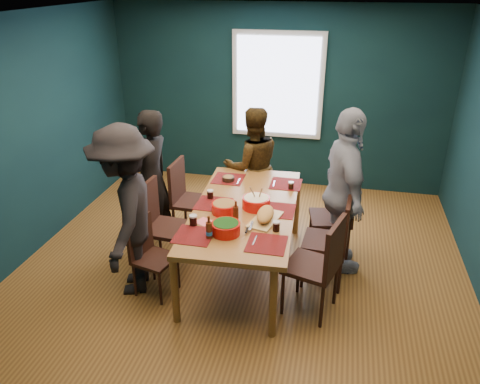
{
  "coord_description": "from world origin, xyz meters",
  "views": [
    {
      "loc": [
        0.94,
        -4.38,
        3.05
      ],
      "look_at": [
        -0.0,
        -0.09,
        0.99
      ],
      "focal_mm": 35.0,
      "sensor_mm": 36.0,
      "label": 1
    }
  ],
  "objects_px": {
    "chair_left_far": "(186,194)",
    "person_right": "(344,193)",
    "person_far_left": "(151,180)",
    "cutting_board": "(265,215)",
    "dining_table": "(245,213)",
    "person_near_left": "(126,212)",
    "bowl_herbs": "(226,228)",
    "bowl_dumpling": "(256,202)",
    "person_back": "(252,166)",
    "chair_right_mid": "(335,235)",
    "bowl_salad": "(224,207)",
    "chair_left_mid": "(158,219)",
    "chair_right_far": "(339,211)",
    "chair_right_near": "(322,260)",
    "chair_left_near": "(148,251)"
  },
  "relations": [
    {
      "from": "person_near_left",
      "to": "bowl_herbs",
      "type": "xyz_separation_m",
      "value": [
        1.03,
        -0.04,
        -0.03
      ]
    },
    {
      "from": "bowl_dumpling",
      "to": "bowl_herbs",
      "type": "bearing_deg",
      "value": -106.84
    },
    {
      "from": "chair_left_far",
      "to": "bowl_herbs",
      "type": "distance_m",
      "value": 1.48
    },
    {
      "from": "chair_right_far",
      "to": "chair_left_mid",
      "type": "bearing_deg",
      "value": -171.33
    },
    {
      "from": "chair_left_far",
      "to": "chair_right_far",
      "type": "bearing_deg",
      "value": 1.07
    },
    {
      "from": "chair_right_mid",
      "to": "person_near_left",
      "type": "distance_m",
      "value": 2.15
    },
    {
      "from": "chair_left_far",
      "to": "person_right",
      "type": "xyz_separation_m",
      "value": [
        1.89,
        -0.3,
        0.34
      ]
    },
    {
      "from": "chair_right_far",
      "to": "person_back",
      "type": "xyz_separation_m",
      "value": [
        -1.14,
        0.64,
        0.2
      ]
    },
    {
      "from": "bowl_salad",
      "to": "person_near_left",
      "type": "bearing_deg",
      "value": -157.79
    },
    {
      "from": "cutting_board",
      "to": "person_back",
      "type": "bearing_deg",
      "value": 119.65
    },
    {
      "from": "dining_table",
      "to": "cutting_board",
      "type": "relative_size",
      "value": 3.73
    },
    {
      "from": "person_far_left",
      "to": "cutting_board",
      "type": "distance_m",
      "value": 1.59
    },
    {
      "from": "chair_left_mid",
      "to": "person_far_left",
      "type": "bearing_deg",
      "value": 122.27
    },
    {
      "from": "dining_table",
      "to": "person_right",
      "type": "relative_size",
      "value": 1.17
    },
    {
      "from": "chair_right_mid",
      "to": "bowl_salad",
      "type": "xyz_separation_m",
      "value": [
        -1.14,
        -0.17,
        0.28
      ]
    },
    {
      "from": "cutting_board",
      "to": "chair_left_near",
      "type": "bearing_deg",
      "value": -150.98
    },
    {
      "from": "person_back",
      "to": "chair_left_mid",
      "type": "bearing_deg",
      "value": 33.5
    },
    {
      "from": "person_far_left",
      "to": "cutting_board",
      "type": "relative_size",
      "value": 2.91
    },
    {
      "from": "bowl_salad",
      "to": "cutting_board",
      "type": "distance_m",
      "value": 0.45
    },
    {
      "from": "chair_left_mid",
      "to": "person_near_left",
      "type": "xyz_separation_m",
      "value": [
        -0.13,
        -0.45,
        0.31
      ]
    },
    {
      "from": "chair_right_mid",
      "to": "person_right",
      "type": "xyz_separation_m",
      "value": [
        0.06,
        0.31,
        0.34
      ]
    },
    {
      "from": "chair_left_far",
      "to": "person_right",
      "type": "bearing_deg",
      "value": -6.38
    },
    {
      "from": "chair_right_mid",
      "to": "person_right",
      "type": "height_order",
      "value": "person_right"
    },
    {
      "from": "chair_left_mid",
      "to": "person_right",
      "type": "bearing_deg",
      "value": 15.72
    },
    {
      "from": "person_far_left",
      "to": "person_back",
      "type": "bearing_deg",
      "value": 143.31
    },
    {
      "from": "dining_table",
      "to": "person_near_left",
      "type": "distance_m",
      "value": 1.23
    },
    {
      "from": "chair_right_near",
      "to": "dining_table",
      "type": "bearing_deg",
      "value": 164.26
    },
    {
      "from": "chair_left_near",
      "to": "chair_right_mid",
      "type": "distance_m",
      "value": 1.94
    },
    {
      "from": "dining_table",
      "to": "person_near_left",
      "type": "xyz_separation_m",
      "value": [
        -1.1,
        -0.54,
        0.17
      ]
    },
    {
      "from": "bowl_salad",
      "to": "bowl_herbs",
      "type": "height_order",
      "value": "bowl_herbs"
    },
    {
      "from": "bowl_dumpling",
      "to": "person_back",
      "type": "bearing_deg",
      "value": 102.87
    },
    {
      "from": "dining_table",
      "to": "chair_left_near",
      "type": "distance_m",
      "value": 1.08
    },
    {
      "from": "chair_right_far",
      "to": "cutting_board",
      "type": "bearing_deg",
      "value": -141.78
    },
    {
      "from": "dining_table",
      "to": "bowl_herbs",
      "type": "relative_size",
      "value": 7.84
    },
    {
      "from": "person_right",
      "to": "bowl_dumpling",
      "type": "bearing_deg",
      "value": 92.4
    },
    {
      "from": "chair_left_far",
      "to": "chair_right_mid",
      "type": "xyz_separation_m",
      "value": [
        1.83,
        -0.61,
        -0.0
      ]
    },
    {
      "from": "bowl_herbs",
      "to": "chair_left_near",
      "type": "bearing_deg",
      "value": 178.37
    },
    {
      "from": "bowl_dumpling",
      "to": "person_right",
      "type": "bearing_deg",
      "value": 18.64
    },
    {
      "from": "bowl_dumpling",
      "to": "person_far_left",
      "type": "bearing_deg",
      "value": 164.73
    },
    {
      "from": "cutting_board",
      "to": "dining_table",
      "type": "bearing_deg",
      "value": 150.47
    },
    {
      "from": "chair_left_mid",
      "to": "bowl_dumpling",
      "type": "relative_size",
      "value": 3.43
    },
    {
      "from": "person_far_left",
      "to": "person_right",
      "type": "xyz_separation_m",
      "value": [
        2.23,
        -0.06,
        0.08
      ]
    },
    {
      "from": "chair_right_mid",
      "to": "person_far_left",
      "type": "xyz_separation_m",
      "value": [
        -2.17,
        0.37,
        0.26
      ]
    },
    {
      "from": "dining_table",
      "to": "person_right",
      "type": "distance_m",
      "value": 1.08
    },
    {
      "from": "chair_left_mid",
      "to": "chair_right_mid",
      "type": "xyz_separation_m",
      "value": [
        1.92,
        0.09,
        -0.01
      ]
    },
    {
      "from": "person_right",
      "to": "bowl_dumpling",
      "type": "xyz_separation_m",
      "value": [
        -0.9,
        -0.3,
        -0.06
      ]
    },
    {
      "from": "chair_right_near",
      "to": "bowl_herbs",
      "type": "distance_m",
      "value": 0.95
    },
    {
      "from": "chair_left_far",
      "to": "person_back",
      "type": "bearing_deg",
      "value": 41.78
    },
    {
      "from": "chair_right_near",
      "to": "bowl_dumpling",
      "type": "xyz_separation_m",
      "value": [
        -0.74,
        0.55,
        0.27
      ]
    },
    {
      "from": "person_far_left",
      "to": "person_near_left",
      "type": "xyz_separation_m",
      "value": [
        0.11,
        -0.91,
        0.05
      ]
    }
  ]
}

